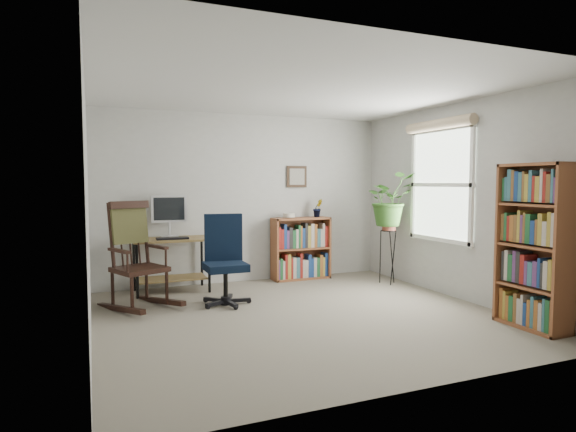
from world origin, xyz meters
name	(u,v)px	position (x,y,z in m)	size (l,w,h in m)	color
floor	(302,316)	(0.00, 0.00, 0.00)	(4.20, 4.00, 0.00)	gray
ceiling	(303,89)	(0.00, 0.00, 2.40)	(4.20, 4.00, 0.00)	silver
wall_back	(246,198)	(0.00, 2.00, 1.20)	(4.20, 0.00, 2.40)	#B7B7B3
wall_front	(423,217)	(0.00, -2.00, 1.20)	(4.20, 0.00, 2.40)	#B7B7B3
wall_left	(88,208)	(-2.10, 0.00, 1.20)	(0.00, 4.00, 2.40)	#B7B7B3
wall_right	(459,201)	(2.10, 0.00, 1.20)	(0.00, 4.00, 2.40)	#B7B7B3
window	(440,185)	(2.06, 0.30, 1.40)	(0.12, 1.20, 1.50)	white
desk	(171,265)	(-1.12, 1.70, 0.35)	(0.98, 0.54, 0.70)	olive
monitor	(169,216)	(-1.12, 1.84, 0.98)	(0.46, 0.16, 0.56)	#BCBDC1
keyboard	(172,238)	(-1.12, 1.58, 0.72)	(0.40, 0.15, 0.03)	black
office_chair	(225,259)	(-0.64, 0.77, 0.54)	(0.59, 0.59, 1.07)	black
rocking_chair	(139,254)	(-1.58, 0.98, 0.62)	(0.64, 1.07, 1.24)	black
low_bookshelf	(301,248)	(0.79, 1.82, 0.46)	(0.87, 0.29, 0.91)	brown
tall_bookshelf	(534,246)	(1.92, -1.25, 0.81)	(0.30, 0.71, 1.62)	brown
plant_stand	(388,253)	(1.80, 1.04, 0.44)	(0.24, 0.24, 0.89)	black
spider_plant	(390,174)	(1.80, 1.04, 1.55)	(1.69, 1.88, 1.46)	#326322
potted_plant_small	(318,213)	(1.07, 1.83, 0.97)	(0.13, 0.24, 0.11)	#326322
framed_picture	(297,177)	(0.79, 1.97, 1.52)	(0.32, 0.04, 0.32)	black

